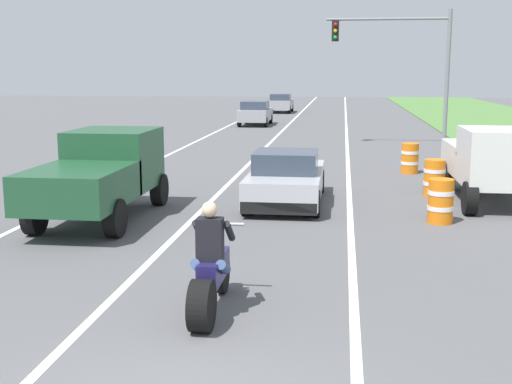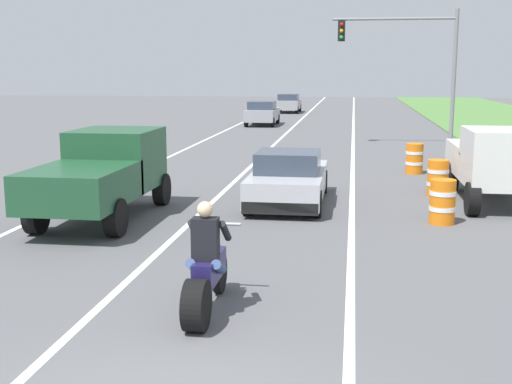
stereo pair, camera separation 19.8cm
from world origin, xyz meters
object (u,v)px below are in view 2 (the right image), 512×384
object	(u,v)px
motorcycle_with_rider	(206,274)
distant_car_further_ahead	(289,103)
pickup_truck_left_lane_dark_green	(103,171)
traffic_light_mast_near	(415,55)
construction_barrel_mid	(438,178)
construction_barrel_far	(415,158)
sports_car_silver	(289,179)
construction_barrel_nearest	(442,202)
pickup_truck_right_shoulder_white	(497,160)
distant_car_far_ahead	(262,113)

from	to	relation	value
motorcycle_with_rider	distant_car_further_ahead	size ratio (longest dim) A/B	0.55
pickup_truck_left_lane_dark_green	traffic_light_mast_near	world-z (taller)	traffic_light_mast_near
motorcycle_with_rider	construction_barrel_mid	xyz separation A→B (m)	(4.28, 9.58, -0.09)
construction_barrel_mid	construction_barrel_far	xyz separation A→B (m)	(-0.26, 4.06, 0.00)
sports_car_silver	construction_barrel_nearest	world-z (taller)	sports_car_silver
construction_barrel_nearest	construction_barrel_far	xyz separation A→B (m)	(0.03, 7.39, 0.00)
pickup_truck_right_shoulder_white	construction_barrel_mid	distance (m)	1.64
construction_barrel_mid	pickup_truck_left_lane_dark_green	bearing A→B (deg)	-153.87
distant_car_far_ahead	traffic_light_mast_near	bearing A→B (deg)	-51.89
distant_car_far_ahead	pickup_truck_right_shoulder_white	bearing A→B (deg)	-68.39
motorcycle_with_rider	construction_barrel_mid	bearing A→B (deg)	65.91
distant_car_far_ahead	construction_barrel_nearest	bearing A→B (deg)	-73.78
sports_car_silver	pickup_truck_left_lane_dark_green	bearing A→B (deg)	-149.79
sports_car_silver	pickup_truck_left_lane_dark_green	xyz separation A→B (m)	(-4.05, -2.36, 0.48)
construction_barrel_nearest	distant_car_further_ahead	bearing A→B (deg)	100.49
traffic_light_mast_near	construction_barrel_mid	world-z (taller)	traffic_light_mast_near
traffic_light_mast_near	construction_barrel_nearest	bearing A→B (deg)	-92.20
traffic_light_mast_near	construction_barrel_mid	xyz separation A→B (m)	(-0.31, -12.36, -3.55)
motorcycle_with_rider	construction_barrel_far	bearing A→B (deg)	73.59
motorcycle_with_rider	traffic_light_mast_near	xyz separation A→B (m)	(4.59, 21.94, 3.46)
construction_barrel_far	distant_car_further_ahead	size ratio (longest dim) A/B	0.25
motorcycle_with_rider	construction_barrel_far	xyz separation A→B (m)	(4.02, 13.64, -0.09)
motorcycle_with_rider	pickup_truck_left_lane_dark_green	xyz separation A→B (m)	(-3.67, 5.68, 0.51)
pickup_truck_right_shoulder_white	sports_car_silver	bearing A→B (deg)	-170.22
construction_barrel_mid	construction_barrel_far	world-z (taller)	same
construction_barrel_nearest	construction_barrel_mid	xyz separation A→B (m)	(0.29, 3.33, 0.00)
construction_barrel_mid	distant_car_far_ahead	distance (m)	24.16
pickup_truck_left_lane_dark_green	construction_barrel_far	world-z (taller)	pickup_truck_left_lane_dark_green
pickup_truck_right_shoulder_white	distant_car_far_ahead	distance (m)	25.24
motorcycle_with_rider	construction_barrel_nearest	xyz separation A→B (m)	(3.99, 6.25, -0.09)
pickup_truck_right_shoulder_white	construction_barrel_mid	xyz separation A→B (m)	(-1.39, 0.63, -0.60)
pickup_truck_right_shoulder_white	construction_barrel_nearest	bearing A→B (deg)	-121.95
pickup_truck_left_lane_dark_green	construction_barrel_mid	distance (m)	8.88
construction_barrel_mid	distant_car_further_ahead	distance (m)	36.33
sports_car_silver	pickup_truck_left_lane_dark_green	size ratio (longest dim) A/B	0.90
distant_car_far_ahead	distant_car_further_ahead	xyz separation A→B (m)	(0.41, 12.72, 0.00)
pickup_truck_right_shoulder_white	distant_car_further_ahead	world-z (taller)	pickup_truck_right_shoulder_white
distant_car_further_ahead	motorcycle_with_rider	bearing A→B (deg)	-85.93
traffic_light_mast_near	construction_barrel_far	world-z (taller)	traffic_light_mast_near
sports_car_silver	pickup_truck_left_lane_dark_green	distance (m)	4.71
motorcycle_with_rider	distant_car_further_ahead	world-z (taller)	motorcycle_with_rider
traffic_light_mast_near	distant_car_far_ahead	xyz separation A→B (m)	(-8.21, 10.47, -3.28)
pickup_truck_left_lane_dark_green	construction_barrel_mid	world-z (taller)	pickup_truck_left_lane_dark_green
construction_barrel_nearest	construction_barrel_far	bearing A→B (deg)	89.77
sports_car_silver	distant_car_far_ahead	xyz separation A→B (m)	(-4.00, 24.37, 0.14)
construction_barrel_far	distant_car_further_ahead	bearing A→B (deg)	102.93
construction_barrel_nearest	distant_car_far_ahead	distance (m)	27.24
motorcycle_with_rider	pickup_truck_right_shoulder_white	xyz separation A→B (m)	(5.67, 8.95, 0.51)
traffic_light_mast_near	construction_barrel_nearest	xyz separation A→B (m)	(-0.60, -15.69, -3.55)
sports_car_silver	construction_barrel_far	world-z (taller)	sports_car_silver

